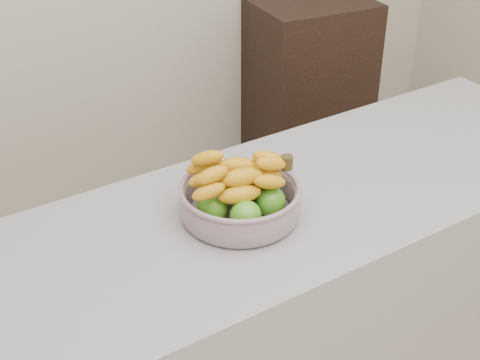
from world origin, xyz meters
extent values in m
cube|color=#9E9DA5|center=(0.00, 0.59, 0.45)|extent=(2.00, 0.60, 0.90)
cube|color=black|center=(1.05, 1.78, 0.47)|extent=(0.57, 0.48, 0.94)
cylinder|color=#A0B0C0|center=(-0.10, 0.59, 0.91)|extent=(0.24, 0.24, 0.01)
torus|color=#A0B0C0|center=(-0.10, 0.59, 0.98)|extent=(0.29, 0.29, 0.01)
sphere|color=#399119|center=(-0.13, 0.52, 0.95)|extent=(0.07, 0.07, 0.07)
sphere|color=#399119|center=(-0.05, 0.54, 0.95)|extent=(0.07, 0.07, 0.07)
sphere|color=#399119|center=(-0.04, 0.63, 0.95)|extent=(0.07, 0.07, 0.07)
sphere|color=#399119|center=(-0.12, 0.66, 0.95)|extent=(0.07, 0.07, 0.07)
sphere|color=#399119|center=(-0.17, 0.59, 0.95)|extent=(0.07, 0.07, 0.07)
ellipsoid|color=yellow|center=(-0.13, 0.55, 0.99)|extent=(0.18, 0.09, 0.04)
ellipsoid|color=yellow|center=(-0.11, 0.59, 0.99)|extent=(0.18, 0.11, 0.04)
ellipsoid|color=yellow|center=(-0.09, 0.63, 0.99)|extent=(0.18, 0.13, 0.04)
ellipsoid|color=yellow|center=(-0.11, 0.57, 1.02)|extent=(0.18, 0.08, 0.04)
ellipsoid|color=yellow|center=(-0.09, 0.61, 1.02)|extent=(0.17, 0.13, 0.04)
cylinder|color=#3B2E13|center=(0.00, 0.55, 1.04)|extent=(0.03, 0.03, 0.03)
camera|label=1|loc=(-0.81, -0.51, 1.80)|focal=50.00mm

